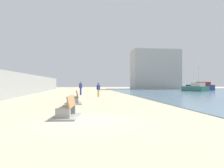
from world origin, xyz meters
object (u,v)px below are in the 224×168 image
Objects in this scene: bench_far at (74,100)px; boat_far_right at (195,88)px; bench_near at (67,112)px; person_standing at (98,89)px; person_walking at (81,87)px; boat_nearest at (200,87)px.

boat_far_right reaches higher than bench_far.
bench_near is 1.38× the size of person_standing.
boat_nearest is (26.03, 17.01, -0.30)m from person_walking.
bench_near is at bearing -90.47° from bench_far.
boat_far_right is at bearing 53.13° from bench_near.
bench_far is 30.76m from boat_far_right.
boat_nearest is at bearing 41.16° from person_standing.
person_walking is 4.47m from person_standing.
bench_far is 1.21× the size of person_walking.
bench_near is 1.24× the size of person_walking.
person_standing is at bearing 73.60° from bench_far.
person_walking is at bearing 88.46° from bench_far.
person_standing is at bearing -62.98° from person_walking.
person_walking is 0.26× the size of boat_far_right.
bench_far is at bearing -132.30° from boat_nearest.
bench_near is 18.73m from person_walking.
bench_far is at bearing -91.54° from person_walking.
person_walking is (0.38, 18.71, 0.82)m from bench_near.
person_walking is at bearing -154.65° from boat_far_right.
boat_far_right reaches higher than person_standing.
person_standing is 0.23× the size of boat_nearest.
boat_nearest reaches higher than person_standing.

